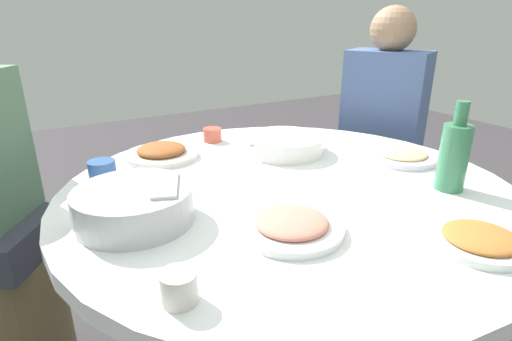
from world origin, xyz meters
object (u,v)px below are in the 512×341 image
dish_tofu_braise (480,240)px  tea_cup_far (179,287)px  soup_bowl (285,145)px  green_bottle (454,155)px  round_dining_table (287,215)px  rice_bowl (134,204)px  dish_shrimp (291,225)px  dish_stirfry (162,152)px  diner_left (384,111)px  stool_for_diner_right (10,314)px  tea_cup_near (212,135)px  tea_cup_side (102,169)px  dish_noodles (402,155)px  stool_for_diner_left (371,219)px

dish_tofu_braise → tea_cup_far: 0.62m
soup_bowl → green_bottle: 0.54m
round_dining_table → tea_cup_far: bearing=126.1°
rice_bowl → soup_bowl: size_ratio=0.93×
dish_tofu_braise → dish_shrimp: bearing=51.0°
dish_shrimp → dish_stirfry: size_ratio=0.96×
dish_tofu_braise → dish_shrimp: size_ratio=0.82×
diner_left → stool_for_diner_right: (0.12, 1.57, -0.55)m
round_dining_table → tea_cup_far: tea_cup_far is taller
dish_tofu_braise → green_bottle: bearing=-42.8°
dish_shrimp → stool_for_diner_right: 1.10m
dish_shrimp → rice_bowl: bearing=51.2°
round_dining_table → tea_cup_near: 0.51m
tea_cup_far → tea_cup_side: 0.65m
tea_cup_far → green_bottle: bearing=-84.6°
rice_bowl → soup_bowl: 0.63m
dish_tofu_braise → stool_for_diner_right: (0.98, 0.94, -0.51)m
round_dining_table → stool_for_diner_right: round_dining_table is taller
stool_for_diner_right → dish_shrimp: bearing=-139.0°
dish_noodles → stool_for_diner_left: (0.40, -0.34, -0.51)m
tea_cup_side → stool_for_diner_left: (0.06, -1.23, -0.52)m
soup_bowl → dish_shrimp: (-0.47, 0.30, -0.01)m
green_bottle → dish_noodles: bearing=-18.5°
green_bottle → stool_for_diner_right: size_ratio=0.54×
dish_shrimp → tea_cup_near: bearing=-10.8°
rice_bowl → diner_left: diner_left is taller
round_dining_table → stool_for_diner_left: 0.96m
dish_shrimp → stool_for_diner_right: (0.73, 0.64, -0.51)m
rice_bowl → stool_for_diner_right: size_ratio=0.60×
dish_shrimp → tea_cup_far: size_ratio=3.66×
tea_cup_near → tea_cup_far: bearing=152.1°
dish_noodles → green_bottle: size_ratio=0.92×
stool_for_diner_left → green_bottle: bearing=147.0°
dish_tofu_braise → soup_bowl: bearing=0.6°
dish_stirfry → soup_bowl: bearing=-112.9°
dish_shrimp → dish_tofu_braise: bearing=-129.0°
round_dining_table → stool_for_diner_left: (0.39, -0.78, -0.40)m
soup_bowl → rice_bowl: bearing=112.4°
dish_stirfry → stool_for_diner_left: (-0.02, -1.02, -0.52)m
tea_cup_near → diner_left: diner_left is taller
round_dining_table → dish_tofu_braise: dish_tofu_braise is taller
green_bottle → tea_cup_near: 0.84m
rice_bowl → stool_for_diner_left: 1.39m
soup_bowl → tea_cup_side: 0.61m
dish_noodles → diner_left: diner_left is taller
tea_cup_far → stool_for_diner_left: size_ratio=0.14×
dish_noodles → tea_cup_side: tea_cup_side is taller
diner_left → tea_cup_far: bearing=120.1°
round_dining_table → dish_tofu_braise: (-0.48, -0.16, 0.11)m
soup_bowl → dish_tofu_braise: bearing=-179.4°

